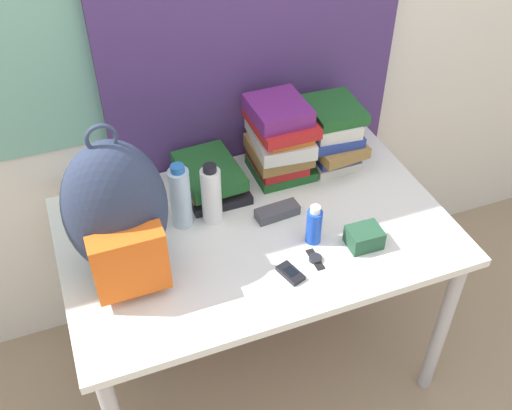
{
  "coord_description": "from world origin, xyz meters",
  "views": [
    {
      "loc": [
        -0.52,
        -0.95,
        2.11
      ],
      "look_at": [
        0.0,
        0.4,
        0.85
      ],
      "focal_mm": 42.0,
      "sensor_mm": 36.0,
      "label": 1
    }
  ],
  "objects_px": {
    "backpack": "(117,215)",
    "cell_phone": "(290,273)",
    "sunscreen_bottle": "(314,225)",
    "camera_pouch": "(364,237)",
    "book_stack_right": "(330,134)",
    "sports_bottle": "(211,195)",
    "water_bottle": "(180,197)",
    "wristwatch": "(315,259)",
    "sunglasses_case": "(277,212)",
    "book_stack_center": "(280,138)",
    "book_stack_left": "(211,177)"
  },
  "relations": [
    {
      "from": "backpack",
      "to": "book_stack_right",
      "type": "height_order",
      "value": "backpack"
    },
    {
      "from": "water_bottle",
      "to": "camera_pouch",
      "type": "distance_m",
      "value": 0.6
    },
    {
      "from": "cell_phone",
      "to": "sunglasses_case",
      "type": "height_order",
      "value": "sunglasses_case"
    },
    {
      "from": "book_stack_right",
      "to": "sports_bottle",
      "type": "height_order",
      "value": "book_stack_right"
    },
    {
      "from": "book_stack_right",
      "to": "wristwatch",
      "type": "bearing_deg",
      "value": -120.43
    },
    {
      "from": "water_bottle",
      "to": "book_stack_center",
      "type": "bearing_deg",
      "value": 19.54
    },
    {
      "from": "book_stack_center",
      "to": "book_stack_right",
      "type": "xyz_separation_m",
      "value": [
        0.2,
        0.0,
        -0.03
      ]
    },
    {
      "from": "backpack",
      "to": "cell_phone",
      "type": "distance_m",
      "value": 0.55
    },
    {
      "from": "cell_phone",
      "to": "wristwatch",
      "type": "height_order",
      "value": "cell_phone"
    },
    {
      "from": "backpack",
      "to": "cell_phone",
      "type": "height_order",
      "value": "backpack"
    },
    {
      "from": "book_stack_center",
      "to": "water_bottle",
      "type": "distance_m",
      "value": 0.43
    },
    {
      "from": "water_bottle",
      "to": "sports_bottle",
      "type": "distance_m",
      "value": 0.1
    },
    {
      "from": "book_stack_center",
      "to": "cell_phone",
      "type": "height_order",
      "value": "book_stack_center"
    },
    {
      "from": "book_stack_left",
      "to": "wristwatch",
      "type": "relative_size",
      "value": 3.02
    },
    {
      "from": "sunscreen_bottle",
      "to": "cell_phone",
      "type": "height_order",
      "value": "sunscreen_bottle"
    },
    {
      "from": "sports_bottle",
      "to": "sunglasses_case",
      "type": "bearing_deg",
      "value": -16.54
    },
    {
      "from": "water_bottle",
      "to": "sunglasses_case",
      "type": "bearing_deg",
      "value": -14.41
    },
    {
      "from": "sunscreen_bottle",
      "to": "water_bottle",
      "type": "bearing_deg",
      "value": 148.09
    },
    {
      "from": "book_stack_right",
      "to": "water_bottle",
      "type": "height_order",
      "value": "water_bottle"
    },
    {
      "from": "book_stack_right",
      "to": "water_bottle",
      "type": "distance_m",
      "value": 0.63
    },
    {
      "from": "cell_phone",
      "to": "sunglasses_case",
      "type": "bearing_deg",
      "value": 75.99
    },
    {
      "from": "backpack",
      "to": "wristwatch",
      "type": "height_order",
      "value": "backpack"
    },
    {
      "from": "book_stack_center",
      "to": "book_stack_right",
      "type": "relative_size",
      "value": 1.04
    },
    {
      "from": "sunscreen_bottle",
      "to": "book_stack_left",
      "type": "bearing_deg",
      "value": 121.38
    },
    {
      "from": "water_bottle",
      "to": "cell_phone",
      "type": "height_order",
      "value": "water_bottle"
    },
    {
      "from": "sunglasses_case",
      "to": "book_stack_right",
      "type": "bearing_deg",
      "value": 36.6
    },
    {
      "from": "backpack",
      "to": "book_stack_center",
      "type": "relative_size",
      "value": 1.75
    },
    {
      "from": "sports_bottle",
      "to": "sunscreen_bottle",
      "type": "xyz_separation_m",
      "value": [
        0.27,
        -0.21,
        -0.04
      ]
    },
    {
      "from": "backpack",
      "to": "sports_bottle",
      "type": "bearing_deg",
      "value": 21.02
    },
    {
      "from": "book_stack_right",
      "to": "camera_pouch",
      "type": "height_order",
      "value": "book_stack_right"
    },
    {
      "from": "book_stack_center",
      "to": "backpack",
      "type": "bearing_deg",
      "value": -155.6
    },
    {
      "from": "water_bottle",
      "to": "cell_phone",
      "type": "bearing_deg",
      "value": -54.81
    },
    {
      "from": "book_stack_right",
      "to": "wristwatch",
      "type": "height_order",
      "value": "book_stack_right"
    },
    {
      "from": "wristwatch",
      "to": "sunscreen_bottle",
      "type": "bearing_deg",
      "value": 69.99
    },
    {
      "from": "backpack",
      "to": "camera_pouch",
      "type": "height_order",
      "value": "backpack"
    },
    {
      "from": "camera_pouch",
      "to": "wristwatch",
      "type": "distance_m",
      "value": 0.18
    },
    {
      "from": "backpack",
      "to": "book_stack_center",
      "type": "bearing_deg",
      "value": 24.4
    },
    {
      "from": "sports_bottle",
      "to": "sunscreen_bottle",
      "type": "relative_size",
      "value": 1.57
    },
    {
      "from": "book_stack_left",
      "to": "sports_bottle",
      "type": "xyz_separation_m",
      "value": [
        -0.04,
        -0.16,
        0.06
      ]
    },
    {
      "from": "book_stack_left",
      "to": "cell_phone",
      "type": "relative_size",
      "value": 2.85
    },
    {
      "from": "book_stack_right",
      "to": "sunglasses_case",
      "type": "relative_size",
      "value": 1.86
    },
    {
      "from": "book_stack_left",
      "to": "wristwatch",
      "type": "bearing_deg",
      "value": -66.55
    },
    {
      "from": "sports_bottle",
      "to": "camera_pouch",
      "type": "relative_size",
      "value": 2.07
    },
    {
      "from": "sunscreen_bottle",
      "to": "cell_phone",
      "type": "distance_m",
      "value": 0.18
    },
    {
      "from": "sunglasses_case",
      "to": "camera_pouch",
      "type": "height_order",
      "value": "camera_pouch"
    },
    {
      "from": "book_stack_right",
      "to": "water_bottle",
      "type": "xyz_separation_m",
      "value": [
        -0.61,
        -0.14,
        -0.01
      ]
    },
    {
      "from": "cell_phone",
      "to": "water_bottle",
      "type": "bearing_deg",
      "value": 125.19
    },
    {
      "from": "sunscreen_bottle",
      "to": "camera_pouch",
      "type": "distance_m",
      "value": 0.17
    },
    {
      "from": "backpack",
      "to": "sports_bottle",
      "type": "height_order",
      "value": "backpack"
    },
    {
      "from": "backpack",
      "to": "book_stack_right",
      "type": "distance_m",
      "value": 0.88
    }
  ]
}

